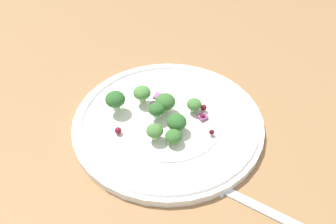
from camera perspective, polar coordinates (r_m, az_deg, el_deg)
name	(u,v)px	position (r cm, az deg, el deg)	size (l,w,h in cm)	color
ground_plane	(177,138)	(52.48, 1.57, -4.23)	(180.00, 180.00, 2.00)	olive
plate	(168,121)	(52.31, 0.00, -1.47)	(28.61, 28.61, 1.70)	white
dressing_pool	(168,119)	(52.00, 0.00, -1.12)	(16.59, 16.59, 0.20)	white
broccoli_floret_0	(115,100)	(52.03, -8.67, 2.02)	(2.97, 2.97, 3.01)	#9EC684
broccoli_floret_1	(175,122)	(48.85, 1.13, -1.70)	(2.80, 2.80, 2.83)	#8EB77A
broccoli_floret_2	(194,105)	(52.15, 4.33, 1.22)	(2.20, 2.20, 2.23)	#9EC684
broccoli_floret_3	(142,93)	(53.14, -4.29, 3.13)	(2.67, 2.67, 2.71)	#8EB77A
broccoli_floret_4	(155,131)	(47.69, -2.19, -3.16)	(2.34, 2.34, 2.37)	#ADD18E
broccoli_floret_5	(170,136)	(47.69, 0.35, -3.98)	(2.33, 2.33, 2.36)	#ADD18E
broccoli_floret_6	(157,109)	(50.49, -1.89, 0.41)	(2.40, 2.40, 2.43)	#8EB77A
broccoli_floret_7	(165,102)	(51.39, -0.44, 1.64)	(2.97, 2.97, 3.01)	#ADD18E
cranberry_0	(203,108)	(52.77, 5.85, 0.73)	(0.98, 0.98, 0.98)	maroon
cranberry_1	(212,132)	(49.38, 7.20, -3.31)	(0.74, 0.74, 0.74)	#4C0A14
cranberry_2	(118,131)	(49.77, -8.22, -3.04)	(0.97, 0.97, 0.97)	maroon
cranberry_3	(203,116)	(51.67, 5.74, -0.72)	(0.76, 0.76, 0.76)	maroon
onion_bit_0	(154,104)	(53.93, -2.28, 1.27)	(1.01, 0.94, 0.52)	#934C84
onion_bit_1	(158,96)	(55.41, -1.69, 2.57)	(1.37, 1.09, 0.58)	#A35B93
onion_bit_2	(203,117)	(51.95, 5.71, -0.80)	(1.28, 1.28, 0.46)	#934C84
fork	(260,207)	(45.27, 14.87, -14.88)	(8.04, 18.10, 0.50)	silver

